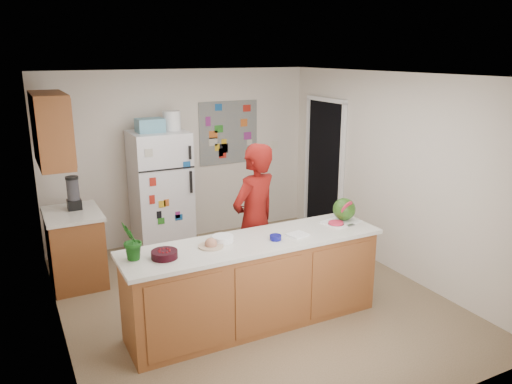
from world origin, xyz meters
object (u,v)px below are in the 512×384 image
refrigerator (161,192)px  person (255,222)px  watermelon (344,209)px  cherry_bowl (164,254)px

refrigerator → person: 1.88m
refrigerator → person: (0.55, -1.80, 0.04)m
watermelon → person: bearing=149.1°
cherry_bowl → watermelon: bearing=2.8°
person → refrigerator: bearing=-95.3°
watermelon → cherry_bowl: (-2.08, -0.10, -0.10)m
person → cherry_bowl: (-1.23, -0.61, 0.06)m
refrigerator → person: size_ratio=0.95×
watermelon → refrigerator: bearing=121.2°
person → watermelon: (0.85, -0.51, 0.17)m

